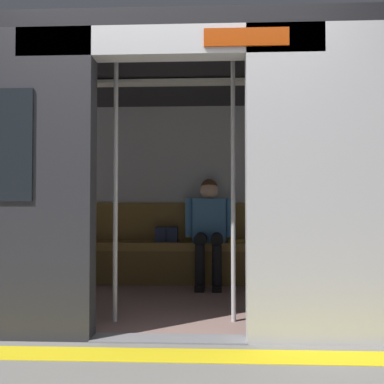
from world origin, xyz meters
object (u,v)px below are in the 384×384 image
(handbag, at_px, (167,234))
(book, at_px, (238,241))
(grab_pole_door, at_px, (116,187))
(person_seated, at_px, (209,223))
(bench_seat, at_px, (186,252))
(grab_pole_far, at_px, (233,187))
(train_car, at_px, (173,145))

(handbag, distance_m, book, 0.83)
(handbag, height_order, book, handbag)
(handbag, relative_size, grab_pole_door, 0.12)
(person_seated, height_order, handbag, person_seated)
(bench_seat, bearing_deg, grab_pole_far, 106.24)
(grab_pole_door, relative_size, grab_pole_far, 1.00)
(train_car, xyz_separation_m, bench_seat, (-0.08, -0.91, -1.10))
(person_seated, xyz_separation_m, handbag, (0.49, -0.09, -0.13))
(grab_pole_far, bearing_deg, grab_pole_door, 2.45)
(handbag, bearing_deg, grab_pole_door, 82.07)
(train_car, distance_m, person_seated, 1.21)
(book, bearing_deg, handbag, 30.32)
(person_seated, xyz_separation_m, grab_pole_door, (0.72, 1.56, 0.35))
(bench_seat, relative_size, grab_pole_door, 1.60)
(bench_seat, height_order, grab_pole_far, grab_pole_far)
(bench_seat, bearing_deg, train_car, 85.30)
(handbag, relative_size, book, 1.18)
(person_seated, height_order, grab_pole_far, grab_pole_far)
(person_seated, distance_m, grab_pole_far, 1.58)
(grab_pole_far, bearing_deg, book, -95.07)
(bench_seat, bearing_deg, grab_pole_door, 74.14)
(train_car, height_order, person_seated, train_car)
(handbag, relative_size, grab_pole_far, 0.12)
(grab_pole_door, height_order, grab_pole_far, same)
(grab_pole_far, bearing_deg, person_seated, -82.73)
(book, bearing_deg, bench_seat, 34.15)
(person_seated, xyz_separation_m, book, (-0.34, -0.10, -0.20))
(person_seated, bearing_deg, grab_pole_door, 65.16)
(person_seated, bearing_deg, book, -163.08)
(bench_seat, distance_m, handbag, 0.30)
(person_seated, bearing_deg, handbag, -10.15)
(person_seated, relative_size, book, 5.47)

